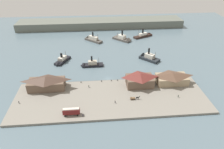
{
  "coord_description": "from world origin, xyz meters",
  "views": [
    {
      "loc": [
        -7.76,
        -116.67,
        73.12
      ],
      "look_at": [
        2.74,
        1.81,
        2.0
      ],
      "focal_mm": 33.16,
      "sensor_mm": 36.0,
      "label": 1
    }
  ],
  "objects_px": {
    "pedestrian_at_waters_edge": "(178,96)",
    "ferry_mid_harbor": "(147,57)",
    "pedestrian_walking_east": "(83,115)",
    "ferry_approaching_west": "(124,39)",
    "ferry_departing_north": "(92,39)",
    "ferry_near_quay": "(90,64)",
    "mooring_post_center_east": "(81,82)",
    "mooring_post_center_west": "(102,81)",
    "mooring_post_east": "(111,80)",
    "ferry_shed_west_terminal": "(140,79)",
    "mooring_post_west": "(118,80)",
    "pedestrian_standing_center": "(89,86)",
    "ferry_moored_west": "(61,61)",
    "pedestrian_near_cart": "(115,102)",
    "ferry_outer_harbor": "(145,35)",
    "street_tram": "(71,111)",
    "pedestrian_near_west_shed": "(19,102)",
    "ferry_shed_customs_shed": "(172,78)",
    "horse_cart": "(135,98)",
    "ferry_shed_central_terminal": "(46,83)"
  },
  "relations": [
    {
      "from": "pedestrian_walking_east",
      "to": "ferry_approaching_west",
      "type": "relative_size",
      "value": 0.09
    },
    {
      "from": "pedestrian_near_cart",
      "to": "ferry_outer_harbor",
      "type": "xyz_separation_m",
      "value": [
        39.93,
        103.03,
        -0.55
      ]
    },
    {
      "from": "horse_cart",
      "to": "ferry_outer_harbor",
      "type": "xyz_separation_m",
      "value": [
        28.67,
        100.75,
        -0.73
      ]
    },
    {
      "from": "ferry_approaching_west",
      "to": "ferry_mid_harbor",
      "type": "distance_m",
      "value": 42.51
    },
    {
      "from": "pedestrian_near_west_shed",
      "to": "ferry_moored_west",
      "type": "relative_size",
      "value": 0.09
    },
    {
      "from": "pedestrian_at_waters_edge",
      "to": "mooring_post_west",
      "type": "bearing_deg",
      "value": 148.06
    },
    {
      "from": "mooring_post_center_east",
      "to": "ferry_moored_west",
      "type": "height_order",
      "value": "ferry_moored_west"
    },
    {
      "from": "ferry_approaching_west",
      "to": "ferry_shed_central_terminal",
      "type": "bearing_deg",
      "value": -126.98
    },
    {
      "from": "pedestrian_near_cart",
      "to": "ferry_approaching_west",
      "type": "distance_m",
      "value": 95.79
    },
    {
      "from": "ferry_near_quay",
      "to": "ferry_outer_harbor",
      "type": "xyz_separation_m",
      "value": [
        53.77,
        56.99,
        0.01
      ]
    },
    {
      "from": "ferry_shed_west_terminal",
      "to": "ferry_moored_west",
      "type": "height_order",
      "value": "ferry_shed_west_terminal"
    },
    {
      "from": "pedestrian_standing_center",
      "to": "mooring_post_center_east",
      "type": "distance_m",
      "value": 7.55
    },
    {
      "from": "pedestrian_walking_east",
      "to": "pedestrian_near_cart",
      "type": "distance_m",
      "value": 19.62
    },
    {
      "from": "pedestrian_standing_center",
      "to": "ferry_moored_west",
      "type": "height_order",
      "value": "ferry_moored_west"
    },
    {
      "from": "mooring_post_east",
      "to": "ferry_shed_customs_shed",
      "type": "bearing_deg",
      "value": -7.99
    },
    {
      "from": "mooring_post_east",
      "to": "mooring_post_west",
      "type": "height_order",
      "value": "same"
    },
    {
      "from": "pedestrian_near_west_shed",
      "to": "mooring_post_west",
      "type": "distance_m",
      "value": 59.37
    },
    {
      "from": "mooring_post_center_east",
      "to": "mooring_post_center_west",
      "type": "height_order",
      "value": "same"
    },
    {
      "from": "mooring_post_east",
      "to": "mooring_post_west",
      "type": "relative_size",
      "value": 1.0
    },
    {
      "from": "pedestrian_near_west_shed",
      "to": "mooring_post_center_west",
      "type": "xyz_separation_m",
      "value": [
        46.19,
        17.88,
        -0.27
      ]
    },
    {
      "from": "ferry_shed_central_terminal",
      "to": "mooring_post_center_west",
      "type": "xyz_separation_m",
      "value": [
        33.3,
        4.48,
        -3.76
      ]
    },
    {
      "from": "mooring_post_east",
      "to": "pedestrian_at_waters_edge",
      "type": "bearing_deg",
      "value": -29.13
    },
    {
      "from": "pedestrian_at_waters_edge",
      "to": "ferry_mid_harbor",
      "type": "height_order",
      "value": "ferry_mid_harbor"
    },
    {
      "from": "mooring_post_center_east",
      "to": "ferry_outer_harbor",
      "type": "distance_m",
      "value": 100.4
    },
    {
      "from": "pedestrian_walking_east",
      "to": "ferry_mid_harbor",
      "type": "relative_size",
      "value": 0.1
    },
    {
      "from": "pedestrian_walking_east",
      "to": "pedestrian_near_cart",
      "type": "xyz_separation_m",
      "value": [
        17.34,
        9.18,
        -0.02
      ]
    },
    {
      "from": "ferry_shed_west_terminal",
      "to": "ferry_shed_customs_shed",
      "type": "bearing_deg",
      "value": 2.64
    },
    {
      "from": "ferry_shed_customs_shed",
      "to": "pedestrian_walking_east",
      "type": "height_order",
      "value": "ferry_shed_customs_shed"
    },
    {
      "from": "mooring_post_west",
      "to": "ferry_moored_west",
      "type": "height_order",
      "value": "ferry_moored_west"
    },
    {
      "from": "street_tram",
      "to": "pedestrian_standing_center",
      "type": "relative_size",
      "value": 4.9
    },
    {
      "from": "ferry_outer_harbor",
      "to": "mooring_post_west",
      "type": "bearing_deg",
      "value": -114.1
    },
    {
      "from": "street_tram",
      "to": "ferry_approaching_west",
      "type": "relative_size",
      "value": 0.46
    },
    {
      "from": "pedestrian_walking_east",
      "to": "ferry_near_quay",
      "type": "height_order",
      "value": "ferry_near_quay"
    },
    {
      "from": "horse_cart",
      "to": "mooring_post_west",
      "type": "xyz_separation_m",
      "value": [
        -7.39,
        20.13,
        -0.48
      ]
    },
    {
      "from": "ferry_shed_customs_shed",
      "to": "pedestrian_walking_east",
      "type": "bearing_deg",
      "value": -154.34
    },
    {
      "from": "ferry_approaching_west",
      "to": "ferry_mid_harbor",
      "type": "relative_size",
      "value": 1.11
    },
    {
      "from": "horse_cart",
      "to": "pedestrian_standing_center",
      "type": "xyz_separation_m",
      "value": [
        -25.81,
        14.21,
        -0.13
      ]
    },
    {
      "from": "pedestrian_walking_east",
      "to": "mooring_post_west",
      "type": "distance_m",
      "value": 38.05
    },
    {
      "from": "pedestrian_walking_east",
      "to": "ferry_shed_west_terminal",
      "type": "bearing_deg",
      "value": 36.66
    },
    {
      "from": "mooring_post_west",
      "to": "pedestrian_walking_east",
      "type": "bearing_deg",
      "value": -123.88
    },
    {
      "from": "ferry_moored_west",
      "to": "horse_cart",
      "type": "bearing_deg",
      "value": -47.54
    },
    {
      "from": "ferry_mid_harbor",
      "to": "pedestrian_standing_center",
      "type": "bearing_deg",
      "value": -140.65
    },
    {
      "from": "pedestrian_near_west_shed",
      "to": "ferry_shed_central_terminal",
      "type": "bearing_deg",
      "value": 46.11
    },
    {
      "from": "mooring_post_west",
      "to": "ferry_mid_harbor",
      "type": "height_order",
      "value": "ferry_mid_harbor"
    },
    {
      "from": "ferry_mid_harbor",
      "to": "pedestrian_near_west_shed",
      "type": "bearing_deg",
      "value": -149.39
    },
    {
      "from": "ferry_departing_north",
      "to": "ferry_near_quay",
      "type": "distance_m",
      "value": 50.54
    },
    {
      "from": "ferry_near_quay",
      "to": "ferry_outer_harbor",
      "type": "distance_m",
      "value": 78.35
    },
    {
      "from": "pedestrian_near_west_shed",
      "to": "ferry_approaching_west",
      "type": "relative_size",
      "value": 0.09
    },
    {
      "from": "mooring_post_center_east",
      "to": "ferry_near_quay",
      "type": "height_order",
      "value": "ferry_near_quay"
    },
    {
      "from": "ferry_near_quay",
      "to": "ferry_moored_west",
      "type": "distance_m",
      "value": 23.18
    }
  ]
}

